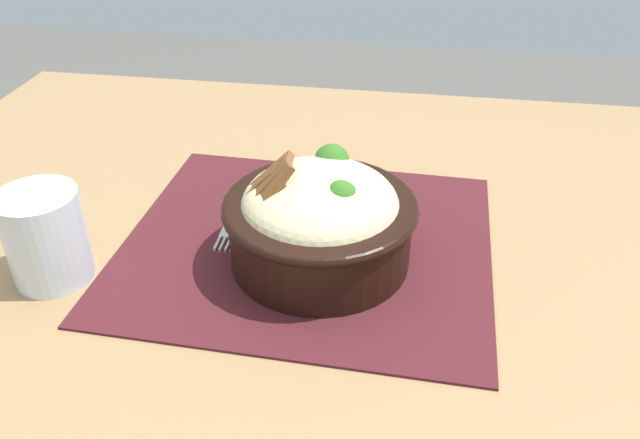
# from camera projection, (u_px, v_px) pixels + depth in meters

# --- Properties ---
(table) EXTENTS (1.19, 0.85, 0.76)m
(table) POSITION_uv_depth(u_px,v_px,m) (337.00, 281.00, 0.76)
(table) COLOR #99754C
(table) RESTS_ON ground_plane
(placemat) EXTENTS (0.41, 0.36, 0.00)m
(placemat) POSITION_uv_depth(u_px,v_px,m) (307.00, 243.00, 0.70)
(placemat) COLOR #47191E
(placemat) RESTS_ON table
(bowl) EXTENTS (0.20, 0.20, 0.12)m
(bowl) POSITION_uv_depth(u_px,v_px,m) (320.00, 218.00, 0.65)
(bowl) COLOR black
(bowl) RESTS_ON placemat
(fork) EXTENTS (0.02, 0.13, 0.00)m
(fork) POSITION_uv_depth(u_px,v_px,m) (236.00, 222.00, 0.73)
(fork) COLOR silver
(fork) RESTS_ON placemat
(drinking_glass) EXTENTS (0.08, 0.08, 0.10)m
(drinking_glass) POSITION_uv_depth(u_px,v_px,m) (47.00, 242.00, 0.63)
(drinking_glass) COLOR silver
(drinking_glass) RESTS_ON table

